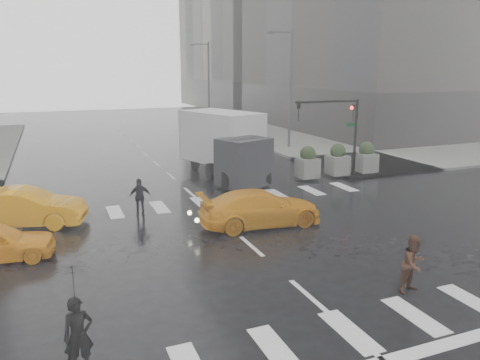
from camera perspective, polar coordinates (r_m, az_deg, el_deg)
name	(u,v)px	position (r m, az deg, el deg)	size (l,w,h in m)	color
ground	(252,246)	(16.92, 1.41, -8.07)	(120.00, 120.00, 0.00)	black
sidewalk_ne	(381,142)	(41.49, 16.77, 4.44)	(35.00, 35.00, 0.15)	slate
building_ne_far	(280,2)	(79.40, 4.87, 20.77)	(26.05, 26.05, 36.00)	gray
road_markings	(252,246)	(16.91, 1.41, -8.06)	(18.00, 48.00, 0.01)	silver
traffic_signal_pole	(341,122)	(27.31, 12.27, 6.90)	(4.45, 0.42, 4.50)	black
street_lamp_near	(289,85)	(36.70, 5.97, 11.48)	(2.15, 0.22, 9.00)	#59595B
street_lamp_far	(207,79)	(55.17, -3.99, 12.19)	(2.15, 0.22, 9.00)	#59595B
planter_west	(308,163)	(26.75, 8.24, 2.09)	(1.10, 1.10, 1.80)	slate
planter_mid	(338,160)	(27.79, 11.81, 2.38)	(1.10, 1.10, 1.80)	slate
planter_east	(366,158)	(28.94, 15.11, 2.63)	(1.10, 1.10, 1.80)	slate
pedestrian_black	(75,302)	(10.35, -19.43, -13.83)	(1.09, 1.11, 2.43)	black
pedestrian_brown	(414,264)	(14.25, 20.40, -9.58)	(0.82, 0.64, 1.68)	#422517
pedestrian_far_a	(140,197)	(20.61, -12.09, -2.02)	(0.94, 0.58, 1.61)	black
pedestrian_far_b	(248,170)	(25.56, 0.92, 1.21)	(1.00, 0.55, 1.54)	black
taxi_mid	(24,208)	(20.63, -24.80, -3.09)	(1.63, 4.67, 1.54)	orange
taxi_rear	(260,208)	(18.88, 2.50, -3.43)	(2.03, 4.40, 1.45)	orange
box_truck	(227,143)	(26.95, -1.60, 4.48)	(2.63, 7.01, 3.72)	silver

